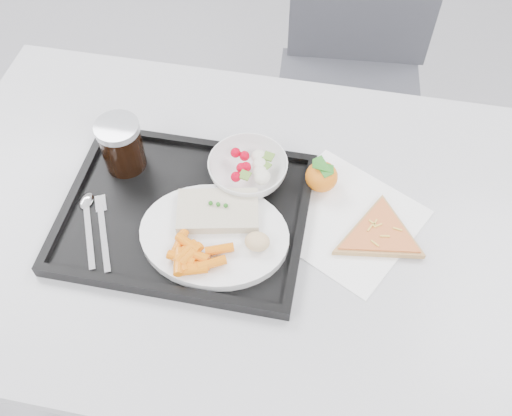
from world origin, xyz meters
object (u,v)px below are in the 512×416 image
Objects in this scene: table at (233,236)px; salad_bowl at (248,170)px; tray at (186,213)px; cola_glass at (121,145)px; pizza_slice at (380,234)px; tangerine at (322,177)px; dinner_plate at (214,235)px; chair at (354,63)px.

salad_bowl is (0.01, 0.09, 0.11)m from table.
tray is 4.17× the size of cola_glass.
pizza_slice is (0.26, -0.08, -0.03)m from salad_bowl.
table is at bearing -147.03° from tangerine.
tray is at bearing -32.29° from cola_glass.
pizza_slice is at bearing -7.90° from cola_glass.
tray is at bearing -154.34° from tangerine.
tangerine is (0.14, 0.01, -0.00)m from salad_bowl.
tray is at bearing 145.51° from dinner_plate.
tray is 0.08m from dinner_plate.
table is at bearing -18.26° from cola_glass.
pizza_slice is (0.27, 0.01, 0.08)m from table.
cola_glass reaches higher than table.
cola_glass is (-0.42, -0.67, 0.28)m from chair.
table is 4.37× the size of pizza_slice.
dinner_plate is at bearing -34.49° from tray.
salad_bowl is at bearing 45.85° from tray.
tangerine is at bearing 32.97° from table.
tray is at bearing -169.84° from table.
salad_bowl is 0.25m from cola_glass.
chair is 6.11× the size of salad_bowl.
tray is at bearing -176.61° from pizza_slice.
cola_glass is (-0.14, 0.09, 0.06)m from tray.
tangerine is at bearing 3.51° from cola_glass.
chair reaches higher than cola_glass.
salad_bowl is (0.10, 0.10, 0.03)m from tray.
dinner_plate is (0.07, -0.05, 0.02)m from tray.
pizza_slice is at bearing -37.79° from tangerine.
chair is 11.93× the size of tangerine.
cola_glass is at bearing 172.10° from pizza_slice.
chair is 0.78m from pizza_slice.
chair is 0.73m from salad_bowl.
table is 0.28m from cola_glass.
pizza_slice is (0.36, 0.02, 0.00)m from tray.
tangerine is (0.17, 0.16, 0.01)m from dinner_plate.
cola_glass is 0.39m from tangerine.
cola_glass is at bearing 147.71° from tray.
salad_bowl is 0.28m from pizza_slice.
chair is at bearing 96.30° from pizza_slice.
cola_glass is at bearing -176.49° from tangerine.
cola_glass is (-0.21, 0.14, 0.05)m from dinner_plate.
chair is 3.44× the size of dinner_plate.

